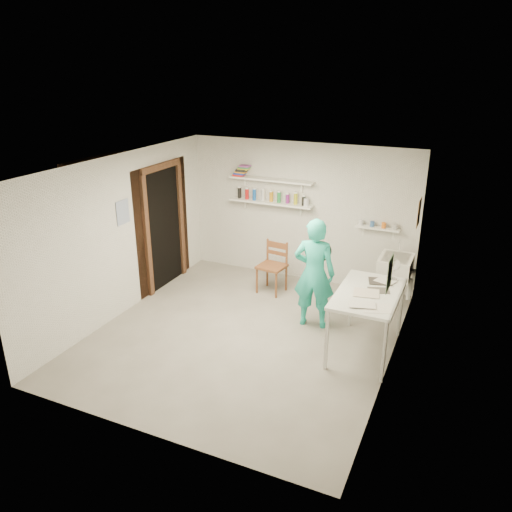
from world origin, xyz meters
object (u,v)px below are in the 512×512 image
at_px(belfast_sink, 395,266).
at_px(man, 314,273).
at_px(desk_lamp, 394,265).
at_px(work_table, 366,322).
at_px(wooden_chair, 272,266).
at_px(wall_clock, 321,251).

relative_size(belfast_sink, man, 0.37).
distance_m(man, desk_lamp, 1.11).
xyz_separation_m(man, work_table, (0.86, -0.41, -0.38)).
bearing_deg(work_table, man, 154.22).
height_order(wooden_chair, work_table, wooden_chair).
relative_size(wall_clock, desk_lamp, 1.80).
bearing_deg(man, wooden_chair, -45.80).
distance_m(belfast_sink, man, 1.42).
bearing_deg(wall_clock, desk_lamp, -12.60).
bearing_deg(wooden_chair, belfast_sink, 13.86).
height_order(belfast_sink, desk_lamp, desk_lamp).
height_order(belfast_sink, work_table, work_table).
bearing_deg(desk_lamp, wall_clock, 173.79).
height_order(belfast_sink, wooden_chair, wooden_chair).
xyz_separation_m(belfast_sink, wooden_chair, (-1.94, -0.23, -0.24)).
height_order(man, work_table, man).
distance_m(wall_clock, desk_lamp, 1.05).
bearing_deg(work_table, belfast_sink, 85.64).
xyz_separation_m(wall_clock, work_table, (0.83, -0.63, -0.65)).
distance_m(wooden_chair, desk_lamp, 2.25).
distance_m(man, wall_clock, 0.35).
bearing_deg(belfast_sink, wooden_chair, -173.33).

